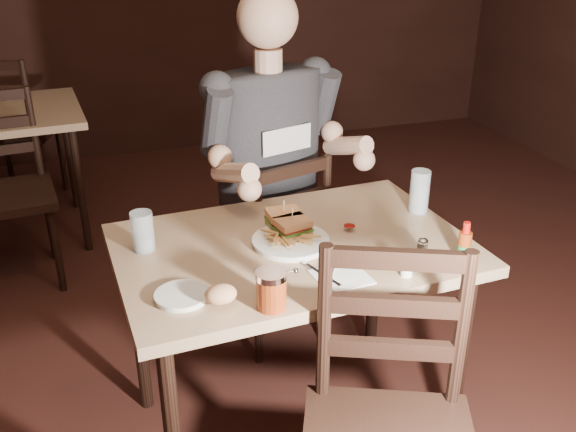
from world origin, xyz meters
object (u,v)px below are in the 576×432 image
object	(u,v)px
glass_left	(143,231)
diner	(275,129)
chair_far	(269,246)
bg_chair_far	(18,130)
glass_right	(420,192)
dinner_plate	(291,242)
main_table	(293,267)
hot_sauce	(465,242)
side_plate	(182,297)
syrup_dispenser	(271,290)
bg_chair_near	(7,196)
bg_table	(7,126)

from	to	relation	value
glass_left	diner	bearing A→B (deg)	36.99
chair_far	glass_left	world-z (taller)	glass_left
bg_chair_far	glass_right	world-z (taller)	bg_chair_far
dinner_plate	main_table	bearing A→B (deg)	-7.55
dinner_plate	bg_chair_far	bearing A→B (deg)	111.73
diner	main_table	bearing A→B (deg)	-117.48
main_table	bg_chair_far	distance (m)	2.73
glass_left	hot_sauce	bearing A→B (deg)	-22.06
chair_far	side_plate	xyz separation A→B (m)	(-0.50, -0.82, 0.33)
bg_chair_far	syrup_dispenser	xyz separation A→B (m)	(0.84, -2.87, 0.34)
glass_right	syrup_dispenser	world-z (taller)	glass_right
hot_sauce	chair_far	bearing A→B (deg)	113.53
bg_chair_far	syrup_dispenser	distance (m)	3.01
main_table	bg_chair_near	distance (m)	1.77
glass_right	syrup_dispenser	size ratio (longest dim) A/B	1.42
bg_chair_near	side_plate	distance (m)	1.78
diner	side_plate	xyz separation A→B (m)	(-0.51, -0.76, -0.21)
diner	glass_left	size ratio (longest dim) A/B	8.09
bg_table	dinner_plate	xyz separation A→B (m)	(1.01, -1.98, 0.10)
bg_table	chair_far	distance (m)	1.79
bg_table	side_plate	size ratio (longest dim) A/B	5.72
bg_chair_near	glass_left	world-z (taller)	bg_chair_near
side_plate	hot_sauce	bearing A→B (deg)	-3.52
bg_table	glass_left	world-z (taller)	glass_left
bg_chair_far	hot_sauce	size ratio (longest dim) A/B	7.46
bg_chair_far	diner	xyz separation A→B (m)	(1.12, -1.98, 0.50)
bg_table	glass_right	distance (m)	2.43
dinner_plate	bg_chair_near	bearing A→B (deg)	125.20
diner	glass_right	xyz separation A→B (m)	(0.40, -0.45, -0.14)
glass_left	syrup_dispenser	size ratio (longest dim) A/B	1.18
bg_chair_near	side_plate	xyz separation A→B (m)	(0.61, -1.64, 0.29)
syrup_dispenser	main_table	bearing A→B (deg)	59.37
main_table	chair_far	bearing A→B (deg)	81.10
bg_chair_far	diner	world-z (taller)	diner
main_table	syrup_dispenser	distance (m)	0.40
syrup_dispenser	side_plate	size ratio (longest dim) A/B	0.75
chair_far	diner	world-z (taller)	diner
bg_table	glass_right	bearing A→B (deg)	-50.91
bg_table	bg_chair_near	bearing A→B (deg)	-90.00
diner	bg_table	bearing A→B (deg)	111.96
main_table	side_plate	size ratio (longest dim) A/B	7.87
bg_table	bg_chair_far	bearing A→B (deg)	90.00
main_table	bg_chair_near	xyz separation A→B (m)	(-1.02, 1.43, -0.20)
main_table	glass_left	world-z (taller)	glass_left
dinner_plate	hot_sauce	size ratio (longest dim) A/B	1.88
hot_sauce	side_plate	world-z (taller)	hot_sauce
bg_table	side_plate	distance (m)	2.28
dinner_plate	glass_right	size ratio (longest dim) A/B	1.56
main_table	bg_chair_far	size ratio (longest dim) A/B	1.20
bg_table	hot_sauce	bearing A→B (deg)	-56.50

